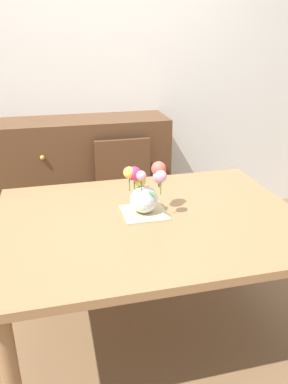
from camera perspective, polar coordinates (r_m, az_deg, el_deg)
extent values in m
plane|color=brown|center=(2.37, 0.95, -20.51)|extent=(12.00, 12.00, 0.00)
cube|color=silver|center=(3.30, -6.38, 18.80)|extent=(7.00, 0.10, 2.80)
cube|color=#9E7047|center=(1.94, 1.10, -4.39)|extent=(1.54, 1.15, 0.04)
cylinder|color=#9E7047|center=(1.74, -19.18, -25.52)|extent=(0.07, 0.07, 0.72)
cylinder|color=#9E7047|center=(2.51, -17.65, -8.61)|extent=(0.07, 0.07, 0.72)
cylinder|color=#9E7047|center=(2.75, 12.44, -5.15)|extent=(0.07, 0.07, 0.72)
cube|color=brown|center=(2.80, -2.34, -1.81)|extent=(0.42, 0.42, 0.04)
cylinder|color=brown|center=(2.79, 2.14, -7.38)|extent=(0.04, 0.04, 0.44)
cylinder|color=brown|center=(2.73, -5.22, -8.27)|extent=(0.04, 0.04, 0.44)
cylinder|color=brown|center=(3.10, 0.32, -4.12)|extent=(0.04, 0.04, 0.44)
cylinder|color=brown|center=(3.04, -6.29, -4.84)|extent=(0.04, 0.04, 0.44)
cube|color=brown|center=(2.89, -3.19, 3.85)|extent=(0.42, 0.04, 0.42)
cube|color=brown|center=(3.20, -9.18, 1.98)|extent=(1.40, 0.44, 1.00)
sphere|color=#B7933D|center=(2.89, -15.04, 5.00)|extent=(0.04, 0.04, 0.04)
sphere|color=#B7933D|center=(2.93, -3.22, 6.03)|extent=(0.04, 0.04, 0.04)
sphere|color=#B7933D|center=(3.03, -14.27, -2.21)|extent=(0.04, 0.04, 0.04)
sphere|color=#B7933D|center=(3.07, -3.05, -1.13)|extent=(0.04, 0.04, 0.04)
cube|color=#CCB789|center=(1.97, 0.00, -3.11)|extent=(0.23, 0.23, 0.01)
sphere|color=silver|center=(1.94, 0.00, -1.09)|extent=(0.14, 0.14, 0.14)
sphere|color=#EA9EBC|center=(1.93, 2.33, 2.29)|extent=(0.07, 0.07, 0.07)
cylinder|color=#478438|center=(1.94, 2.31, 1.49)|extent=(0.01, 0.01, 0.06)
sphere|color=#EA9EBC|center=(1.85, -0.41, 2.47)|extent=(0.05, 0.05, 0.05)
cylinder|color=#478438|center=(1.87, -0.41, 1.18)|extent=(0.01, 0.01, 0.09)
sphere|color=#EFD14C|center=(1.87, -2.24, 2.95)|extent=(0.06, 0.06, 0.06)
cylinder|color=#478438|center=(1.89, -2.22, 1.55)|extent=(0.01, 0.01, 0.10)
sphere|color=#EFD14C|center=(1.92, -0.64, 1.83)|extent=(0.07, 0.07, 0.07)
cylinder|color=#478438|center=(1.92, -0.64, 1.15)|extent=(0.01, 0.01, 0.05)
sphere|color=#EA9EBC|center=(1.83, 2.56, 2.40)|extent=(0.06, 0.06, 0.06)
cylinder|color=#478438|center=(1.85, 2.54, 1.01)|extent=(0.01, 0.01, 0.10)
sphere|color=#D12D66|center=(1.88, -1.49, 2.79)|extent=(0.07, 0.07, 0.07)
cylinder|color=#478438|center=(1.90, -1.48, 1.52)|extent=(0.01, 0.01, 0.09)
sphere|color=#E55B4C|center=(1.93, 2.23, 3.52)|extent=(0.08, 0.08, 0.08)
cylinder|color=#478438|center=(1.95, 2.21, 2.18)|extent=(0.01, 0.01, 0.10)
ellipsoid|color=#478438|center=(1.85, 1.34, -0.17)|extent=(0.05, 0.07, 0.01)
ellipsoid|color=#478438|center=(1.98, -1.11, 1.36)|extent=(0.04, 0.07, 0.03)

